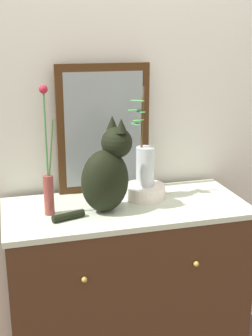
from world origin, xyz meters
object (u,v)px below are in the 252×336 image
object	(u,v)px
cat_sitting	(107,173)
vase_glass_clear	(145,163)
mirror_leaning	(104,129)
vase_slim_green	(48,180)
bowl_porcelain	(145,191)
sideboard	(126,292)

from	to	relation	value
cat_sitting	vase_glass_clear	distance (m)	0.23
mirror_leaning	cat_sitting	xyz separation A→B (m)	(-0.05, -0.26, -0.14)
vase_slim_green	bowl_porcelain	distance (m)	0.49
mirror_leaning	vase_slim_green	distance (m)	0.41
cat_sitting	bowl_porcelain	world-z (taller)	cat_sitting
mirror_leaning	vase_glass_clear	world-z (taller)	mirror_leaning
mirror_leaning	cat_sitting	distance (m)	0.30
cat_sitting	vase_slim_green	size ratio (longest dim) A/B	0.74
cat_sitting	vase_glass_clear	xyz separation A→B (m)	(0.21, 0.11, -0.00)
mirror_leaning	vase_slim_green	size ratio (longest dim) A/B	1.12
sideboard	bowl_porcelain	bearing A→B (deg)	32.69
sideboard	cat_sitting	xyz separation A→B (m)	(-0.09, -0.04, 0.63)
sideboard	vase_slim_green	xyz separation A→B (m)	(-0.35, -0.01, 0.61)
vase_glass_clear	sideboard	bearing A→B (deg)	-146.49
vase_slim_green	cat_sitting	bearing A→B (deg)	-5.47
bowl_porcelain	vase_glass_clear	bearing A→B (deg)	159.40
vase_glass_clear	bowl_porcelain	bearing A→B (deg)	-20.60
sideboard	cat_sitting	bearing A→B (deg)	-159.14
sideboard	cat_sitting	distance (m)	0.64
vase_slim_green	vase_glass_clear	bearing A→B (deg)	10.57
cat_sitting	mirror_leaning	bearing A→B (deg)	80.33
bowl_porcelain	vase_glass_clear	size ratio (longest dim) A/B	0.42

